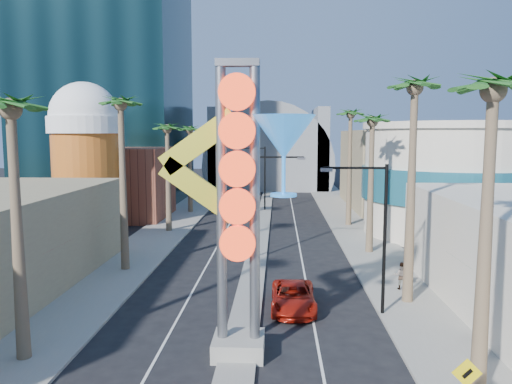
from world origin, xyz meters
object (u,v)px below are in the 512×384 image
object	(u,v)px
pedestrian_a	(479,323)
neon_sign	(257,188)
pedestrian_b	(401,276)
red_pickup	(293,297)

from	to	relation	value
pedestrian_a	neon_sign	bearing A→B (deg)	-8.33
pedestrian_b	red_pickup	bearing A→B (deg)	50.72
red_pickup	pedestrian_a	bearing A→B (deg)	-27.42
neon_sign	pedestrian_b	bearing A→B (deg)	47.73
neon_sign	red_pickup	distance (m)	8.92
red_pickup	pedestrian_a	size ratio (longest dim) A/B	2.87
neon_sign	pedestrian_a	bearing A→B (deg)	8.35
neon_sign	pedestrian_b	xyz separation A→B (m)	(8.35, 9.19, -6.32)
neon_sign	pedestrian_a	distance (m)	11.86
pedestrian_a	pedestrian_b	distance (m)	7.89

